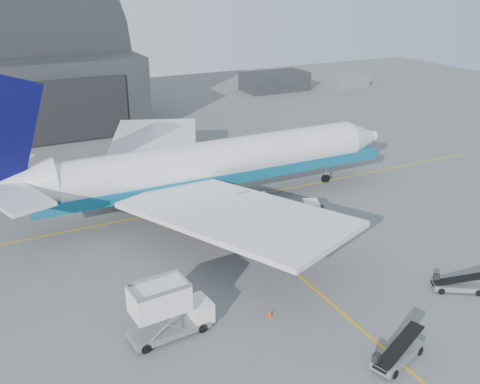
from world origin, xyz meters
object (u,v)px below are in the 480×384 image
catering_truck (167,310)px  belt_loader_b (457,285)px  pushback_tug (306,212)px  belt_loader_a (397,354)px  airliner (203,166)px

catering_truck → belt_loader_b: catering_truck is taller
pushback_tug → belt_loader_b: bearing=-56.5°
pushback_tug → belt_loader_a: 22.71m
airliner → catering_truck: (-11.39, -20.13, -2.62)m
airliner → belt_loader_a: bearing=-87.6°
pushback_tug → belt_loader_b: (3.36, -17.18, -0.25)m
belt_loader_a → catering_truck: bearing=125.3°
catering_truck → belt_loader_b: 23.56m
belt_loader_a → belt_loader_b: bearing=5.5°
catering_truck → belt_loader_b: bearing=-17.3°
airliner → catering_truck: airliner is taller
airliner → pushback_tug: 12.13m
catering_truck → pushback_tug: 23.08m
airliner → belt_loader_b: (11.57, -25.19, -4.21)m
catering_truck → pushback_tug: (19.59, 12.12, -1.34)m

